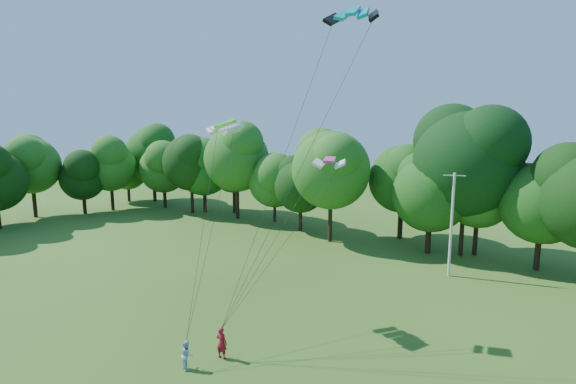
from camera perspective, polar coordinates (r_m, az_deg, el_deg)
The scene contains 8 objects.
utility_pole at distance 40.29m, azimuth 20.05°, elevation -3.85°, with size 1.71×0.67×8.92m.
kite_flyer_left at distance 27.00m, azimuth -8.43°, elevation -18.42°, with size 0.68×0.45×1.86m, color maroon.
kite_flyer_right at distance 26.47m, azimuth -12.76°, elevation -19.48°, with size 0.79×0.61×1.62m, color #A7BEE8.
kite_teal at distance 26.91m, azimuth 8.26°, elevation 21.80°, with size 3.08×1.75×0.77m.
kite_green at distance 30.02m, azimuth -8.01°, elevation 8.56°, with size 3.35×2.40×0.57m.
kite_pink at distance 27.79m, azimuth 5.29°, elevation 4.09°, with size 2.23×1.60×0.34m.
tree_back_west at distance 63.86m, azimuth -10.67°, elevation 4.29°, with size 8.52×8.52×12.39m.
tree_back_center at distance 45.89m, azimuth 21.79°, elevation 4.62°, with size 11.10×11.10×16.14m.
Camera 1 is at (15.79, -8.30, 13.63)m, focal length 28.00 mm.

